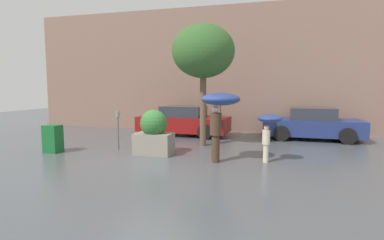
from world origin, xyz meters
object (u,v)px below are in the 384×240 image
object	(u,v)px
newspaper_box	(53,139)
person_adult	(220,106)
parked_car_far	(312,125)
street_tree	(203,52)
parking_meter	(118,122)
parked_car_near	(184,121)
person_child	(269,124)
planter_box	(154,133)

from	to	relation	value
newspaper_box	person_adult	bearing A→B (deg)	1.46
person_adult	parked_car_far	world-z (taller)	person_adult
street_tree	newspaper_box	world-z (taller)	street_tree
parked_car_far	parking_meter	distance (m)	7.80
person_adult	parked_car_near	xyz separation A→B (m)	(-2.43, 4.55, -0.99)
person_child	parking_meter	bearing A→B (deg)	145.58
parked_car_far	street_tree	size ratio (longest dim) A/B	0.89
person_adult	parking_meter	size ratio (longest dim) A/B	1.49
parking_meter	person_adult	bearing A→B (deg)	-13.38
person_child	parking_meter	world-z (taller)	person_child
street_tree	parking_meter	distance (m)	3.89
person_adult	person_child	world-z (taller)	person_adult
newspaper_box	planter_box	bearing A→B (deg)	10.11
parked_car_near	parked_car_far	bearing A→B (deg)	-83.88
parked_car_near	newspaper_box	bearing A→B (deg)	150.03
planter_box	parked_car_near	bearing A→B (deg)	93.40
parked_car_far	street_tree	distance (m)	5.53
planter_box	parked_car_near	distance (m)	4.11
parked_car_far	street_tree	xyz separation A→B (m)	(-4.04, -2.55, 2.79)
person_child	parking_meter	size ratio (longest dim) A/B	1.04
street_tree	newspaper_box	size ratio (longest dim) A/B	4.87
planter_box	parked_car_near	xyz separation A→B (m)	(-0.24, 4.10, -0.07)
person_child	planter_box	bearing A→B (deg)	149.70
person_adult	person_child	size ratio (longest dim) A/B	1.44
person_child	newspaper_box	world-z (taller)	person_child
person_child	parked_car_far	world-z (taller)	person_child
street_tree	newspaper_box	bearing A→B (deg)	-151.91
person_child	street_tree	bearing A→B (deg)	112.30
parked_car_near	parked_car_far	size ratio (longest dim) A/B	1.06
planter_box	parking_meter	bearing A→B (deg)	164.18
planter_box	person_adult	world-z (taller)	person_adult
person_adult	parking_meter	world-z (taller)	person_adult
parked_car_far	parking_meter	world-z (taller)	parking_meter
planter_box	newspaper_box	distance (m)	3.39
parked_car_far	parked_car_near	bearing A→B (deg)	94.59
parked_car_near	person_adult	bearing A→B (deg)	-148.56
person_child	parked_car_far	xyz separation A→B (m)	(1.68, 4.51, -0.48)
planter_box	parking_meter	world-z (taller)	planter_box
planter_box	newspaper_box	size ratio (longest dim) A/B	1.59
planter_box	parking_meter	size ratio (longest dim) A/B	1.08
parking_meter	newspaper_box	bearing A→B (deg)	-150.89
planter_box	street_tree	bearing A→B (deg)	56.84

